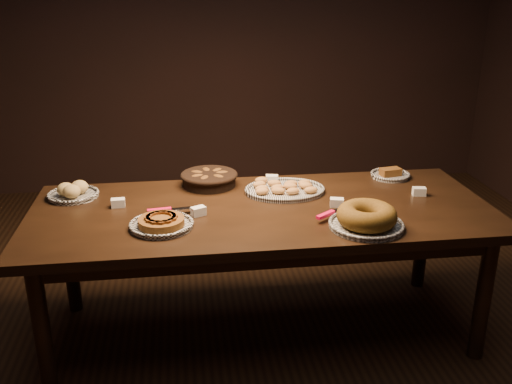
{
  "coord_description": "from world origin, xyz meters",
  "views": [
    {
      "loc": [
        -0.41,
        -2.72,
        1.86
      ],
      "look_at": [
        -0.03,
        0.05,
        0.82
      ],
      "focal_mm": 40.0,
      "sensor_mm": 36.0,
      "label": 1
    }
  ],
  "objects": [
    {
      "name": "ground",
      "position": [
        0.0,
        0.0,
        0.0
      ],
      "size": [
        5.0,
        5.0,
        0.0
      ],
      "primitive_type": "plane",
      "color": "black",
      "rests_on": "ground"
    },
    {
      "name": "tent_cards",
      "position": [
        0.06,
        0.09,
        0.77
      ],
      "size": [
        1.7,
        0.5,
        0.04
      ],
      "color": "white",
      "rests_on": "buffet_table"
    },
    {
      "name": "loaf_plate",
      "position": [
        0.83,
        0.38,
        0.77
      ],
      "size": [
        0.23,
        0.23,
        0.06
      ],
      "rotation": [
        0.0,
        0.0,
        0.19
      ],
      "color": "black",
      "rests_on": "buffet_table"
    },
    {
      "name": "buffet_table",
      "position": [
        0.0,
        0.0,
        0.68
      ],
      "size": [
        2.4,
        1.0,
        0.75
      ],
      "color": "black",
      "rests_on": "ground"
    },
    {
      "name": "madeleine_platter",
      "position": [
        0.15,
        0.21,
        0.77
      ],
      "size": [
        0.44,
        0.36,
        0.05
      ],
      "rotation": [
        0.0,
        0.0,
        0.12
      ],
      "color": "black",
      "rests_on": "buffet_table"
    },
    {
      "name": "croissant_basket",
      "position": [
        -0.25,
        0.38,
        0.8
      ],
      "size": [
        0.36,
        0.36,
        0.08
      ],
      "rotation": [
        0.0,
        0.0,
        -0.21
      ],
      "color": "black",
      "rests_on": "buffet_table"
    },
    {
      "name": "apple_tart_plate",
      "position": [
        -0.52,
        -0.18,
        0.77
      ],
      "size": [
        0.35,
        0.35,
        0.06
      ],
      "rotation": [
        0.0,
        0.0,
        0.04
      ],
      "color": "white",
      "rests_on": "buffet_table"
    },
    {
      "name": "bread_roll_plate",
      "position": [
        -1.0,
        0.29,
        0.78
      ],
      "size": [
        0.28,
        0.28,
        0.09
      ],
      "rotation": [
        0.0,
        0.0,
        -0.27
      ],
      "color": "white",
      "rests_on": "buffet_table"
    },
    {
      "name": "bundt_cake_plate",
      "position": [
        0.45,
        -0.32,
        0.8
      ],
      "size": [
        0.41,
        0.42,
        0.11
      ],
      "rotation": [
        0.0,
        0.0,
        0.24
      ],
      "color": "black",
      "rests_on": "buffet_table"
    }
  ]
}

